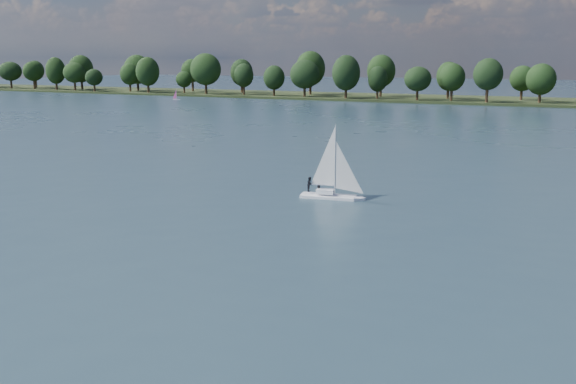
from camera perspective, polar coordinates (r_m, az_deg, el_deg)
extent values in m
plane|color=#233342|center=(112.92, 17.53, 4.04)|extent=(700.00, 700.00, 0.00)
cube|color=black|center=(223.95, 21.66, 7.37)|extent=(660.00, 40.00, 1.50)
cube|color=white|center=(66.54, 3.72, -0.57)|extent=(6.33, 2.62, 0.72)
cube|color=white|center=(66.39, 3.73, 0.04)|extent=(1.95, 1.34, 0.45)
cylinder|color=silver|center=(65.78, 3.77, 2.93)|extent=(0.11, 0.11, 7.23)
imported|color=black|center=(66.95, 2.77, 0.68)|extent=(0.54, 0.66, 1.56)
imported|color=black|center=(66.99, 1.96, 0.70)|extent=(0.72, 0.85, 1.56)
cube|color=silver|center=(227.63, -9.87, 8.08)|extent=(2.62, 1.76, 0.39)
cylinder|color=silver|center=(227.51, -9.89, 8.57)|extent=(0.07, 0.07, 3.48)
cube|color=#545759|center=(287.00, -18.77, 8.38)|extent=(4.06, 2.13, 0.50)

